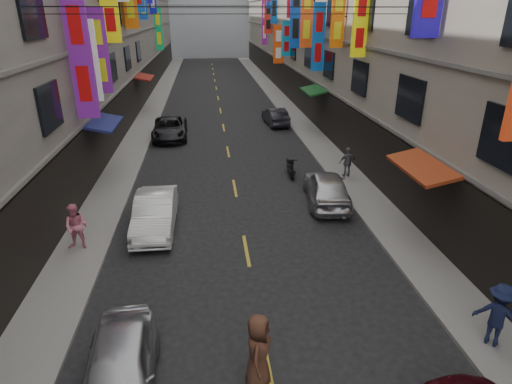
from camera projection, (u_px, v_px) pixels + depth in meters
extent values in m
cube|color=slate|center=(151.00, 112.00, 36.88)|extent=(2.00, 90.00, 0.12)
cube|color=slate|center=(288.00, 108.00, 38.16)|extent=(2.00, 90.00, 0.12)
cube|color=black|center=(138.00, 95.00, 36.22)|extent=(0.12, 85.50, 3.00)
cube|color=#66635E|center=(136.00, 74.00, 35.56)|extent=(0.16, 90.00, 0.14)
cube|color=#66635E|center=(131.00, 34.00, 34.31)|extent=(0.16, 90.00, 0.14)
cube|color=black|center=(299.00, 92.00, 37.70)|extent=(0.12, 85.50, 3.00)
cube|color=#66635E|center=(299.00, 72.00, 37.04)|extent=(0.16, 90.00, 0.14)
cube|color=#66635E|center=(301.00, 33.00, 35.79)|extent=(0.16, 90.00, 0.14)
cube|color=#6A1889|center=(80.00, 55.00, 18.09)|extent=(0.95, 0.18, 5.38)
cylinder|color=black|center=(79.00, 55.00, 18.08)|extent=(1.05, 0.08, 0.08)
cube|color=white|center=(90.00, 61.00, 19.98)|extent=(0.76, 0.18, 3.69)
cylinder|color=black|center=(89.00, 61.00, 19.97)|extent=(0.86, 0.08, 0.08)
cube|color=#F7F40D|center=(360.00, 22.00, 21.07)|extent=(0.75, 0.18, 3.31)
cylinder|color=black|center=(361.00, 22.00, 21.08)|extent=(0.85, 0.08, 0.08)
cube|color=#6A1885|center=(100.00, 51.00, 21.85)|extent=(0.81, 0.18, 4.19)
cylinder|color=black|center=(99.00, 51.00, 21.85)|extent=(0.91, 0.08, 0.08)
cube|color=#D25A0B|center=(338.00, 16.00, 24.45)|extent=(0.78, 0.18, 3.40)
cylinder|color=black|center=(339.00, 16.00, 24.45)|extent=(0.88, 0.08, 0.08)
cube|color=#FFED0D|center=(108.00, 1.00, 23.97)|extent=(0.98, 0.18, 4.45)
cylinder|color=black|center=(108.00, 1.00, 23.96)|extent=(1.08, 0.08, 0.08)
cube|color=#0E4DA6|center=(318.00, 37.00, 28.75)|extent=(0.83, 0.18, 4.37)
cylinder|color=black|center=(319.00, 37.00, 28.75)|extent=(0.93, 0.08, 0.08)
cube|color=#D84914|center=(307.00, 15.00, 31.49)|extent=(0.89, 0.18, 4.65)
cylinder|color=black|center=(307.00, 15.00, 31.49)|extent=(0.99, 0.08, 0.08)
cube|color=#0E3FA6|center=(296.00, 13.00, 35.02)|extent=(0.94, 0.18, 5.54)
cylinder|color=black|center=(296.00, 13.00, 35.03)|extent=(1.04, 0.08, 0.08)
cube|color=#0D76A7|center=(286.00, 39.00, 39.81)|extent=(0.83, 0.18, 3.11)
cylinder|color=black|center=(287.00, 39.00, 39.82)|extent=(0.93, 0.08, 0.08)
cube|color=#C83B0B|center=(278.00, 44.00, 43.67)|extent=(1.01, 0.18, 3.74)
cylinder|color=black|center=(279.00, 44.00, 43.68)|extent=(1.11, 0.08, 0.08)
cube|color=red|center=(268.00, 17.00, 49.66)|extent=(0.94, 0.18, 3.66)
cylinder|color=black|center=(269.00, 17.00, 49.67)|extent=(1.04, 0.08, 0.08)
cube|color=#0C8E4B|center=(158.00, 29.00, 50.83)|extent=(0.88, 0.18, 4.92)
cylinder|color=black|center=(158.00, 29.00, 50.82)|extent=(0.98, 0.08, 0.08)
cube|color=#791674|center=(264.00, 22.00, 54.00)|extent=(0.66, 0.18, 5.55)
cylinder|color=black|center=(265.00, 22.00, 54.00)|extent=(0.76, 0.08, 0.08)
cube|color=#983416|center=(423.00, 166.00, 15.09)|extent=(1.39, 3.20, 0.41)
cube|color=navy|center=(103.00, 122.00, 21.07)|extent=(1.39, 3.20, 0.41)
cube|color=#13491C|center=(314.00, 90.00, 29.73)|extent=(1.39, 3.20, 0.41)
cube|color=maroon|center=(144.00, 77.00, 35.70)|extent=(1.39, 3.20, 0.41)
cylinder|color=black|center=(234.00, 7.00, 16.05)|extent=(14.00, 0.04, 0.04)
cylinder|color=black|center=(214.00, 5.00, 41.51)|extent=(14.00, 0.04, 0.04)
cube|color=gold|center=(270.00, 380.00, 10.10)|extent=(0.12, 2.20, 0.01)
cube|color=gold|center=(246.00, 250.00, 15.59)|extent=(0.12, 2.20, 0.01)
cube|color=gold|center=(235.00, 188.00, 21.08)|extent=(0.12, 2.20, 0.01)
cube|color=gold|center=(228.00, 152.00, 26.56)|extent=(0.12, 2.20, 0.01)
cube|color=gold|center=(224.00, 128.00, 32.05)|extent=(0.12, 2.20, 0.01)
cube|color=gold|center=(220.00, 111.00, 37.54)|extent=(0.12, 2.20, 0.01)
cube|color=gold|center=(218.00, 98.00, 43.03)|extent=(0.12, 2.20, 0.01)
cube|color=gold|center=(216.00, 88.00, 48.52)|extent=(0.12, 2.20, 0.01)
cube|color=gold|center=(215.00, 80.00, 54.01)|extent=(0.12, 2.20, 0.01)
cube|color=gold|center=(214.00, 74.00, 59.50)|extent=(0.12, 2.20, 0.01)
cube|color=gold|center=(213.00, 69.00, 64.98)|extent=(0.12, 2.20, 0.01)
cube|color=gold|center=(212.00, 64.00, 70.47)|extent=(0.12, 2.20, 0.01)
cylinder|color=black|center=(292.00, 175.00, 22.00)|extent=(0.14, 0.50, 0.50)
cylinder|color=black|center=(289.00, 167.00, 23.20)|extent=(0.14, 0.50, 0.50)
cube|color=black|center=(291.00, 168.00, 22.54)|extent=(0.36, 1.31, 0.18)
cube|color=black|center=(290.00, 161.00, 22.63)|extent=(0.34, 0.56, 0.22)
cylinder|color=black|center=(292.00, 167.00, 21.92)|extent=(0.10, 0.36, 0.88)
cylinder|color=black|center=(293.00, 160.00, 21.78)|extent=(0.50, 0.08, 0.06)
imported|color=silver|center=(119.00, 372.00, 9.46)|extent=(1.85, 4.11, 1.37)
imported|color=white|center=(155.00, 213.00, 16.87)|extent=(1.52, 4.32, 1.42)
imported|color=black|center=(170.00, 128.00, 29.17)|extent=(2.38, 4.96, 1.36)
imported|color=silver|center=(327.00, 187.00, 19.22)|extent=(2.25, 4.55, 1.49)
imported|color=#2A2A32|center=(275.00, 116.00, 32.69)|extent=(1.70, 4.00, 1.28)
imported|color=pink|center=(76.00, 227.00, 15.19)|extent=(0.90, 0.68, 1.71)
imported|color=#131935|center=(498.00, 315.00, 10.75)|extent=(1.22, 1.21, 1.75)
imported|color=slate|center=(348.00, 162.00, 21.93)|extent=(0.97, 0.61, 1.56)
imported|color=#4E2D1F|center=(258.00, 352.00, 9.65)|extent=(0.88, 1.08, 1.91)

